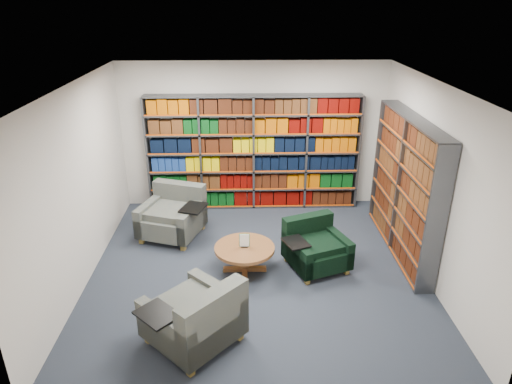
{
  "coord_description": "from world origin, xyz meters",
  "views": [
    {
      "loc": [
        -0.18,
        -5.92,
        3.88
      ],
      "look_at": [
        0.0,
        0.6,
        1.05
      ],
      "focal_mm": 32.0,
      "sensor_mm": 36.0,
      "label": 1
    }
  ],
  "objects_px": {
    "chair_teal_front": "(198,321)",
    "coffee_table": "(245,252)",
    "chair_teal_left": "(174,216)",
    "chair_green_right": "(314,248)"
  },
  "relations": [
    {
      "from": "chair_green_right",
      "to": "coffee_table",
      "type": "relative_size",
      "value": 1.21
    },
    {
      "from": "chair_teal_front",
      "to": "coffee_table",
      "type": "xyz_separation_m",
      "value": [
        0.56,
        1.56,
        -0.01
      ]
    },
    {
      "from": "chair_green_right",
      "to": "chair_teal_front",
      "type": "distance_m",
      "value": 2.37
    },
    {
      "from": "chair_teal_front",
      "to": "coffee_table",
      "type": "height_order",
      "value": "chair_teal_front"
    },
    {
      "from": "coffee_table",
      "to": "chair_green_right",
      "type": "bearing_deg",
      "value": 8.59
    },
    {
      "from": "chair_teal_left",
      "to": "coffee_table",
      "type": "distance_m",
      "value": 1.74
    },
    {
      "from": "chair_teal_front",
      "to": "coffee_table",
      "type": "relative_size",
      "value": 1.48
    },
    {
      "from": "chair_green_right",
      "to": "chair_teal_left",
      "type": "bearing_deg",
      "value": 154.83
    },
    {
      "from": "chair_teal_left",
      "to": "coffee_table",
      "type": "relative_size",
      "value": 1.38
    },
    {
      "from": "chair_teal_left",
      "to": "chair_green_right",
      "type": "distance_m",
      "value": 2.53
    }
  ]
}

